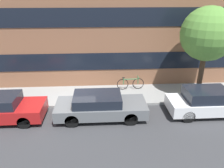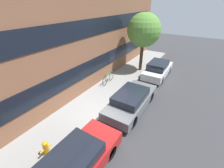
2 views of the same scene
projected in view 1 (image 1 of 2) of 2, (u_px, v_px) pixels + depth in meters
The scene contains 8 objects.
ground_plane at pixel (73, 107), 12.04m from camera, with size 56.00×56.00×0.00m, color #38383A.
sidewalk_strip at pixel (75, 96), 13.22m from camera, with size 28.00×2.63×0.13m.
rowhouse_facade at pixel (73, 24), 13.22m from camera, with size 28.00×1.02×8.15m.
parked_car_grey at pixel (100, 106), 10.90m from camera, with size 4.50×1.78×1.27m.
parked_car_white at pixel (207, 102), 11.18m from camera, with size 4.09×1.64×1.40m.
fire_hydrant at pixel (11, 96), 12.20m from camera, with size 0.57×0.32×0.75m.
bicycle at pixel (131, 83), 13.77m from camera, with size 1.72×0.44×0.83m.
street_tree at pixel (208, 34), 11.58m from camera, with size 2.89×2.89×5.13m.
Camera 1 is at (1.53, -10.63, 6.00)m, focal length 35.00 mm.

